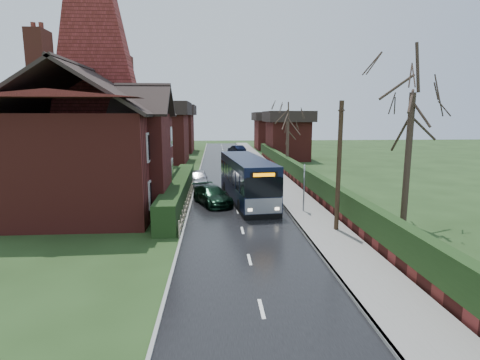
{
  "coord_description": "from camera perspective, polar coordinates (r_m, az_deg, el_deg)",
  "views": [
    {
      "loc": [
        -1.38,
        -20.61,
        5.88
      ],
      "look_at": [
        0.22,
        3.08,
        1.8
      ],
      "focal_mm": 28.0,
      "sensor_mm": 36.0,
      "label": 1
    }
  ],
  "objects": [
    {
      "name": "pavement",
      "position": [
        31.66,
        6.45,
        -0.89
      ],
      "size": [
        2.5,
        100.0,
        0.14
      ],
      "primitive_type": "cube",
      "color": "slate",
      "rests_on": "ground"
    },
    {
      "name": "kerb_left",
      "position": [
        31.2,
        -6.86,
        -1.09
      ],
      "size": [
        0.12,
        100.0,
        0.1
      ],
      "primitive_type": "cube",
      "color": "gray",
      "rests_on": "ground"
    },
    {
      "name": "tree_house_side",
      "position": [
        36.73,
        -14.63,
        10.83
      ],
      "size": [
        3.99,
        3.99,
        9.06
      ],
      "color": "#31261D",
      "rests_on": "ground"
    },
    {
      "name": "car_green",
      "position": [
        25.16,
        -4.28,
        -2.36
      ],
      "size": [
        3.1,
        4.57,
        1.23
      ],
      "primitive_type": "imported",
      "rotation": [
        0.0,
        0.0,
        0.36
      ],
      "color": "black",
      "rests_on": "ground"
    },
    {
      "name": "telegraph_pole",
      "position": [
        19.33,
        14.83,
        1.9
      ],
      "size": [
        0.23,
        0.85,
        6.62
      ],
      "rotation": [
        0.0,
        0.0,
        -0.03
      ],
      "color": "black",
      "rests_on": "ground"
    },
    {
      "name": "car_silver",
      "position": [
        31.7,
        -6.38,
        0.26
      ],
      "size": [
        1.88,
        4.12,
        1.37
      ],
      "primitive_type": "imported",
      "rotation": [
        0.0,
        0.0,
        0.06
      ],
      "color": "#BBBABF",
      "rests_on": "ground"
    },
    {
      "name": "road",
      "position": [
        31.19,
        -1.26,
        -1.1
      ],
      "size": [
        6.0,
        100.0,
        0.02
      ],
      "primitive_type": "cube",
      "color": "black",
      "rests_on": "ground"
    },
    {
      "name": "tree_right_near",
      "position": [
        22.05,
        24.94,
        13.25
      ],
      "size": [
        4.69,
        4.69,
        10.13
      ],
      "color": "#32251D",
      "rests_on": "ground"
    },
    {
      "name": "tree_right_far",
      "position": [
        38.36,
        7.33,
        9.43
      ],
      "size": [
        3.96,
        3.96,
        7.65
      ],
      "color": "#3A2B22",
      "rests_on": "ground"
    },
    {
      "name": "bus",
      "position": [
        25.92,
        1.03,
        0.02
      ],
      "size": [
        3.38,
        10.16,
        3.03
      ],
      "rotation": [
        0.0,
        0.0,
        0.11
      ],
      "color": "black",
      "rests_on": "ground"
    },
    {
      "name": "car_distant",
      "position": [
        57.92,
        -0.5,
        4.63
      ],
      "size": [
        2.77,
        4.52,
        1.41
      ],
      "primitive_type": "imported",
      "rotation": [
        0.0,
        0.0,
        3.46
      ],
      "color": "black",
      "rests_on": "ground"
    },
    {
      "name": "brick_house",
      "position": [
        26.47,
        -20.1,
        5.9
      ],
      "size": [
        9.3,
        14.6,
        10.3
      ],
      "color": "maroon",
      "rests_on": "ground"
    },
    {
      "name": "picket_fence",
      "position": [
        26.23,
        -7.65,
        -2.28
      ],
      "size": [
        0.1,
        16.0,
        0.9
      ],
      "primitive_type": null,
      "color": "tan",
      "rests_on": "ground"
    },
    {
      "name": "ground",
      "position": [
        21.47,
        -0.03,
        -6.14
      ],
      "size": [
        140.0,
        140.0,
        0.0
      ],
      "primitive_type": "plane",
      "color": "#2E4D21",
      "rests_on": "ground"
    },
    {
      "name": "front_hedge",
      "position": [
        26.23,
        -9.31,
        -1.55
      ],
      "size": [
        1.2,
        16.0,
        1.6
      ],
      "primitive_type": "cube",
      "color": "black",
      "rests_on": "ground"
    },
    {
      "name": "right_wall_hedge",
      "position": [
        31.81,
        9.23,
        0.84
      ],
      "size": [
        0.6,
        50.0,
        1.8
      ],
      "color": "maroon",
      "rests_on": "ground"
    },
    {
      "name": "kerb_right",
      "position": [
        31.47,
        4.3,
        -0.92
      ],
      "size": [
        0.12,
        100.0,
        0.14
      ],
      "primitive_type": "cube",
      "color": "gray",
      "rests_on": "ground"
    },
    {
      "name": "bus_stop_sign",
      "position": [
        22.95,
        9.75,
        -0.16
      ],
      "size": [
        0.19,
        0.45,
        3.02
      ],
      "rotation": [
        0.0,
        0.0,
        -0.29
      ],
      "color": "slate",
      "rests_on": "ground"
    }
  ]
}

